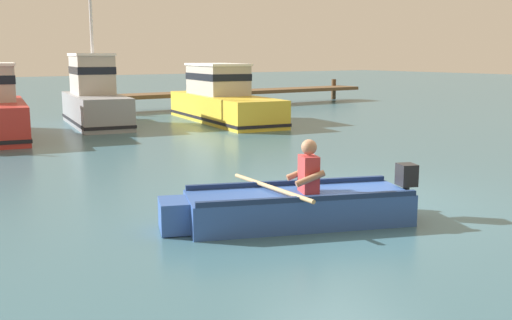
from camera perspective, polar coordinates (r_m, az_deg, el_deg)
ground_plane at (r=9.89m, az=7.74°, el=-3.89°), size 120.00×120.00×0.00m
wooden_dock at (r=28.01m, az=-1.64°, el=6.42°), size 13.73×1.64×1.06m
rowboat_with_person at (r=8.50m, az=3.53°, el=-4.36°), size 3.60×2.35×1.19m
moored_boat_grey at (r=20.95m, az=-15.00°, el=5.60°), size 2.37×5.00×4.37m
moored_boat_yellow at (r=21.57m, az=-3.23°, el=5.69°), size 2.83×6.68×2.03m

